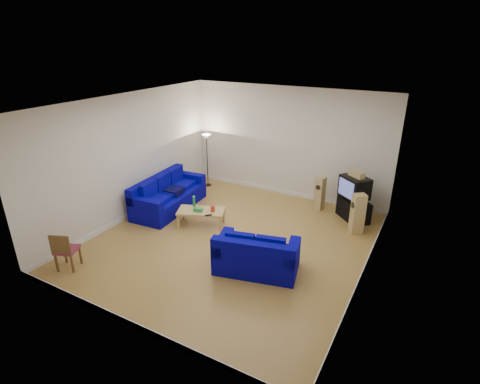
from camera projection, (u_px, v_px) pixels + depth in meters
The scene contains 16 objects.
room at pixel (231, 180), 8.21m from camera, with size 6.01×6.51×3.21m.
sofa_three_seat at pixel (168, 197), 10.36m from camera, with size 1.19×2.41×0.90m.
sofa_loveseat at pixel (256, 257), 7.57m from camera, with size 1.83×1.29×0.83m.
coffee_table at pixel (201, 212), 9.40m from camera, with size 1.29×0.97×0.42m.
bottle at pixel (194, 201), 9.52m from camera, with size 0.07×0.07×0.29m, color #197233.
tissue_box at pixel (198, 210), 9.30m from camera, with size 0.22×0.12×0.09m, color green.
red_canister at pixel (213, 209), 9.28m from camera, with size 0.11×0.11×0.15m, color red.
remote at pixel (208, 215), 9.09m from camera, with size 0.17×0.05×0.02m, color black.
tv_stand at pixel (353, 209), 9.76m from camera, with size 0.90×0.50×0.55m, color black.
av_receiver at pixel (356, 199), 9.59m from camera, with size 0.39×0.32×0.09m, color black.
television at pixel (354, 187), 9.50m from camera, with size 0.87×0.84×0.54m.
centre_speaker at pixel (356, 174), 9.37m from camera, with size 0.44×0.18×0.15m, color tan.
speaker_left at pixel (320, 193), 10.25m from camera, with size 0.25×0.31×0.93m.
speaker_right at pixel (358, 214), 8.99m from camera, with size 0.38×0.37×1.01m.
floor_lamp at pixel (207, 144), 11.55m from camera, with size 0.29×0.29×1.67m.
dining_chair at pixel (65, 249), 7.55m from camera, with size 0.53×0.53×0.85m.
Camera 1 is at (3.88, -6.63, 4.46)m, focal length 28.00 mm.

